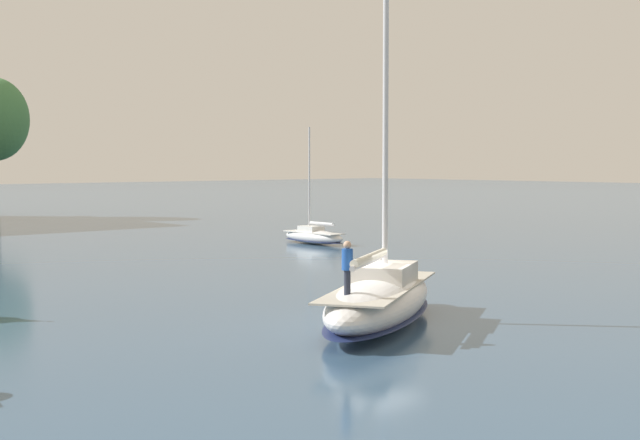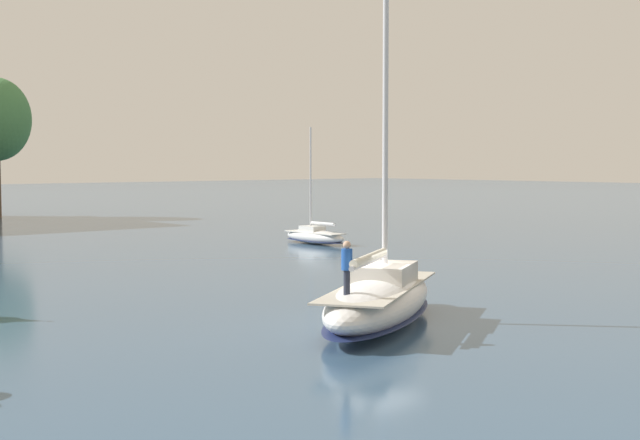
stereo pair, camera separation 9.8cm
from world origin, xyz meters
The scene contains 3 objects.
ground_plane centered at (0.00, 0.00, 0.00)m, with size 400.00×400.00×0.00m, color #385675.
sailboat_main centered at (0.02, 0.01, 0.92)m, with size 9.79×7.43×13.46m.
sailboat_moored_mid_channel centered at (18.05, 23.95, 0.53)m, with size 1.73×5.71×7.82m.
Camera 1 is at (-21.12, -20.75, 5.45)m, focal length 50.00 mm.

